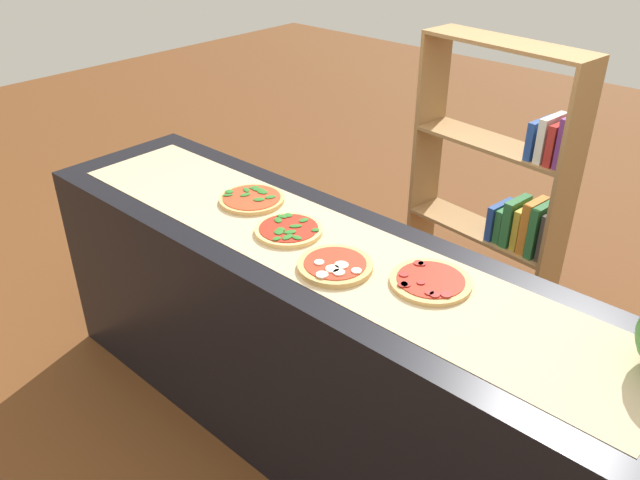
% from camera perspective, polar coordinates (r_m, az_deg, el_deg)
% --- Properties ---
extents(ground_plane, '(12.00, 12.00, 0.00)m').
position_cam_1_polar(ground_plane, '(2.87, 0.00, -16.42)').
color(ground_plane, brown).
extents(counter, '(2.62, 0.66, 0.92)m').
position_cam_1_polar(counter, '(2.56, 0.00, -9.32)').
color(counter, black).
rests_on(counter, ground_plane).
extents(parchment_paper, '(2.36, 0.46, 0.00)m').
position_cam_1_polar(parchment_paper, '(2.29, 0.00, -0.41)').
color(parchment_paper, tan).
rests_on(parchment_paper, counter).
extents(pizza_spinach_0, '(0.26, 0.26, 0.03)m').
position_cam_1_polar(pizza_spinach_0, '(2.60, -6.07, 3.64)').
color(pizza_spinach_0, tan).
rests_on(pizza_spinach_0, parchment_paper).
extents(pizza_spinach_1, '(0.25, 0.25, 0.03)m').
position_cam_1_polar(pizza_spinach_1, '(2.37, -2.80, 0.90)').
color(pizza_spinach_1, '#DBB26B').
rests_on(pizza_spinach_1, parchment_paper).
extents(pizza_mozzarella_2, '(0.25, 0.25, 0.03)m').
position_cam_1_polar(pizza_mozzarella_2, '(2.15, 1.35, -2.30)').
color(pizza_mozzarella_2, tan).
rests_on(pizza_mozzarella_2, parchment_paper).
extents(pizza_pepperoni_3, '(0.27, 0.27, 0.02)m').
position_cam_1_polar(pizza_pepperoni_3, '(2.10, 9.76, -3.64)').
color(pizza_pepperoni_3, tan).
rests_on(pizza_pepperoni_3, parchment_paper).
extents(bookshelf, '(0.84, 0.31, 1.43)m').
position_cam_1_polar(bookshelf, '(3.26, 16.11, 2.80)').
color(bookshelf, '#A87A47').
rests_on(bookshelf, ground_plane).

